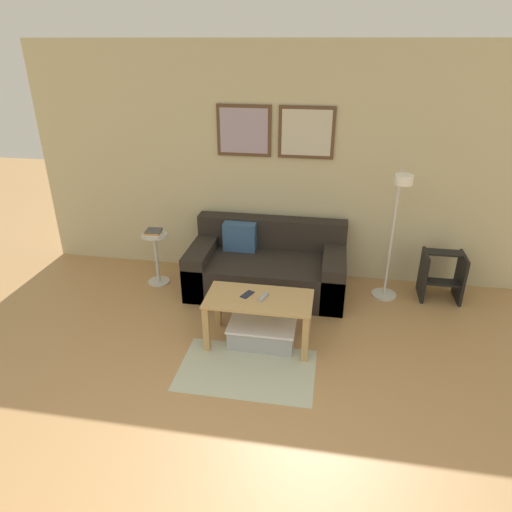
% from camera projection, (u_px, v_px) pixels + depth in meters
% --- Properties ---
extents(wall_back, '(5.60, 0.09, 2.55)m').
position_uv_depth(wall_back, '(278.00, 165.00, 5.00)').
color(wall_back, '#C6BC93').
rests_on(wall_back, ground_plane).
extents(area_rug, '(1.15, 0.72, 0.01)m').
position_uv_depth(area_rug, '(247.00, 370.00, 3.86)').
color(area_rug, '#B2B79E').
rests_on(area_rug, ground_plane).
extents(couch, '(1.68, 0.89, 0.73)m').
position_uv_depth(couch, '(267.00, 267.00, 5.03)').
color(couch, '#28231E').
rests_on(couch, ground_plane).
extents(coffee_table, '(0.95, 0.48, 0.47)m').
position_uv_depth(coffee_table, '(259.00, 307.00, 4.08)').
color(coffee_table, tan).
rests_on(coffee_table, ground_plane).
extents(storage_bin, '(0.61, 0.37, 0.20)m').
position_uv_depth(storage_bin, '(262.00, 333.00, 4.17)').
color(storage_bin, '#9EA3A8').
rests_on(storage_bin, ground_plane).
extents(floor_lamp, '(0.27, 0.47, 1.42)m').
position_uv_depth(floor_lamp, '(395.00, 226.00, 4.50)').
color(floor_lamp, silver).
rests_on(floor_lamp, ground_plane).
extents(side_table, '(0.29, 0.29, 0.60)m').
position_uv_depth(side_table, '(156.00, 254.00, 5.11)').
color(side_table, silver).
rests_on(side_table, ground_plane).
extents(book_stack, '(0.20, 0.18, 0.06)m').
position_uv_depth(book_stack, '(153.00, 232.00, 4.99)').
color(book_stack, silver).
rests_on(book_stack, side_table).
extents(remote_control, '(0.08, 0.16, 0.02)m').
position_uv_depth(remote_control, '(263.00, 297.00, 4.03)').
color(remote_control, '#99999E').
rests_on(remote_control, coffee_table).
extents(cell_phone, '(0.12, 0.15, 0.01)m').
position_uv_depth(cell_phone, '(247.00, 294.00, 4.08)').
color(cell_phone, '#1E2338').
rests_on(cell_phone, coffee_table).
extents(step_stool, '(0.41, 0.35, 0.52)m').
position_uv_depth(step_stool, '(442.00, 275.00, 4.84)').
color(step_stool, black).
rests_on(step_stool, ground_plane).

